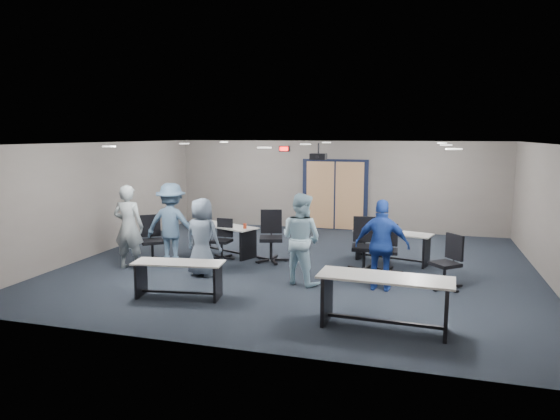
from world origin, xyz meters
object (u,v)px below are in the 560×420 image
(chair_back_a, at_px, (222,239))
(person_plaid, at_px, (202,237))
(chair_loose_right, at_px, (445,262))
(person_lightblue, at_px, (301,239))
(chair_back_b, at_px, (271,237))
(table_back_left, at_px, (224,234))
(chair_back_d, at_px, (387,249))
(person_back, at_px, (172,224))
(table_front_left, at_px, (179,273))
(table_front_right, at_px, (385,293))
(chair_loose_left, at_px, (152,240))
(table_back_right, at_px, (393,242))
(person_gray, at_px, (129,227))
(chair_back_c, at_px, (364,245))
(person_navy, at_px, (382,245))

(chair_back_a, xyz_separation_m, person_plaid, (0.15, -1.36, 0.34))
(chair_loose_right, height_order, person_lightblue, person_lightblue)
(chair_back_b, distance_m, chair_loose_right, 3.88)
(table_back_left, xyz_separation_m, chair_back_d, (3.91, -0.58, 0.01))
(person_plaid, bearing_deg, chair_back_a, -76.49)
(table_back_left, height_order, chair_back_a, table_back_left)
(table_back_left, xyz_separation_m, person_back, (-0.75, -1.19, 0.41))
(table_front_left, relative_size, chair_back_b, 1.42)
(table_front_right, distance_m, chair_back_a, 5.12)
(chair_loose_left, bearing_deg, table_back_right, -20.70)
(chair_loose_left, bearing_deg, chair_loose_right, -38.93)
(person_gray, height_order, person_back, same)
(chair_loose_right, bearing_deg, person_back, -133.02)
(table_front_right, xyz_separation_m, chair_loose_right, (0.94, 2.32, -0.04))
(person_gray, bearing_deg, chair_back_d, -173.25)
(chair_back_b, xyz_separation_m, chair_back_c, (2.15, -0.31, -0.01))
(table_front_right, xyz_separation_m, table_back_right, (-0.13, 4.06, -0.07))
(table_front_left, distance_m, chair_back_d, 4.35)
(person_navy, bearing_deg, chair_back_a, -17.42)
(table_front_right, relative_size, person_gray, 1.10)
(chair_back_a, bearing_deg, table_back_left, 108.12)
(person_gray, distance_m, person_navy, 5.39)
(chair_back_b, relative_size, chair_loose_left, 1.09)
(table_back_right, relative_size, chair_back_b, 1.55)
(person_gray, xyz_separation_m, person_back, (0.73, 0.57, 0.00))
(chair_back_a, height_order, chair_loose_right, chair_loose_right)
(chair_back_a, relative_size, person_gray, 0.51)
(table_front_left, bearing_deg, chair_back_c, 32.53)
(person_gray, bearing_deg, table_back_left, -135.64)
(table_front_left, distance_m, chair_back_a, 2.79)
(person_gray, bearing_deg, chair_loose_right, 177.80)
(table_back_left, distance_m, chair_loose_left, 1.74)
(table_back_left, xyz_separation_m, chair_loose_right, (5.05, -1.38, 0.01))
(chair_back_c, height_order, chair_back_d, chair_back_c)
(table_front_right, height_order, person_plaid, person_plaid)
(table_front_right, bearing_deg, chair_loose_right, 70.85)
(chair_back_c, xyz_separation_m, person_lightblue, (-1.09, -1.13, 0.31))
(person_back, bearing_deg, chair_back_d, -178.75)
(chair_back_c, relative_size, chair_back_d, 1.14)
(chair_loose_right, bearing_deg, table_back_right, 170.41)
(chair_back_b, height_order, chair_loose_left, chair_back_b)
(chair_back_a, bearing_deg, table_front_right, -36.50)
(table_front_left, height_order, table_back_left, table_back_left)
(chair_loose_right, distance_m, person_gray, 6.55)
(table_front_left, xyz_separation_m, table_front_right, (3.64, -0.46, 0.10))
(person_plaid, bearing_deg, person_navy, -172.26)
(table_front_left, xyz_separation_m, person_plaid, (-0.19, 1.41, 0.36))
(person_gray, distance_m, person_lightblue, 3.84)
(chair_back_b, distance_m, person_lightblue, 1.81)
(table_back_right, bearing_deg, person_gray, -144.28)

